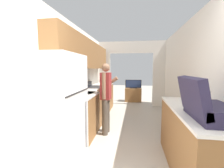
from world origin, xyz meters
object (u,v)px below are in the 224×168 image
(book_stack, at_px, (196,105))
(television, at_px, (133,84))
(range_oven, at_px, (97,102))
(tv_cabinet, at_px, (133,95))
(person, at_px, (106,97))
(knife, at_px, (102,84))
(suitcase, at_px, (205,106))
(refrigerator, at_px, (50,120))

(book_stack, distance_m, television, 4.50)
(range_oven, bearing_deg, tv_cabinet, 65.85)
(person, relative_size, television, 2.26)
(person, relative_size, knife, 5.41)
(range_oven, relative_size, knife, 3.65)
(suitcase, relative_size, television, 0.95)
(refrigerator, bearing_deg, knife, 91.06)
(range_oven, relative_size, suitcase, 1.62)
(refrigerator, xyz_separation_m, book_stack, (1.90, 0.50, 0.13))
(suitcase, bearing_deg, range_oven, 125.97)
(refrigerator, height_order, television, refrigerator)
(knife, bearing_deg, book_stack, -24.31)
(television, bearing_deg, book_stack, -78.25)
(person, height_order, knife, person)
(person, xyz_separation_m, suitcase, (1.38, -1.51, 0.22))
(person, xyz_separation_m, book_stack, (1.49, -1.02, 0.11))
(television, relative_size, knife, 2.39)
(book_stack, relative_size, tv_cabinet, 0.43)
(refrigerator, relative_size, person, 1.04)
(refrigerator, xyz_separation_m, television, (0.99, 4.91, -0.04))
(book_stack, distance_m, tv_cabinet, 4.59)
(book_stack, height_order, knife, book_stack)
(suitcase, distance_m, knife, 3.73)
(person, xyz_separation_m, television, (0.57, 3.39, -0.06))
(person, xyz_separation_m, tv_cabinet, (0.57, 3.43, -0.54))
(suitcase, relative_size, knife, 2.26)
(range_oven, distance_m, person, 1.23)
(book_stack, bearing_deg, suitcase, -101.63)
(range_oven, xyz_separation_m, tv_cabinet, (1.06, 2.36, -0.17))
(refrigerator, distance_m, person, 1.57)
(suitcase, bearing_deg, person, 132.57)
(tv_cabinet, height_order, knife, knife)
(book_stack, bearing_deg, tv_cabinet, 101.64)
(person, distance_m, book_stack, 1.80)
(person, height_order, television, person)
(person, xyz_separation_m, knife, (-0.48, 1.72, 0.09))
(range_oven, bearing_deg, knife, 89.08)
(range_oven, relative_size, television, 1.53)
(range_oven, xyz_separation_m, knife, (0.01, 0.65, 0.46))
(refrigerator, height_order, person, refrigerator)
(range_oven, height_order, knife, range_oven)
(television, bearing_deg, person, -99.55)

